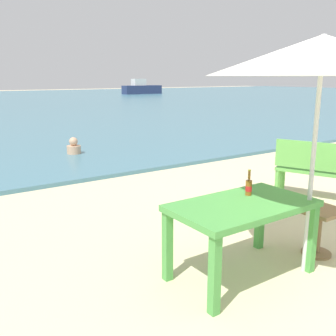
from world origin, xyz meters
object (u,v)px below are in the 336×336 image
side_table_wood (319,225)px  boat_cargo_ship (142,88)px  patio_umbrella (322,56)px  bench_green_left (314,167)px  beer_bottle_amber (249,186)px  swimmer_person (74,147)px  picnic_table_green (242,214)px

side_table_wood → boat_cargo_ship: 40.33m
boat_cargo_ship → side_table_wood: bearing=-117.9°
patio_umbrella → bench_green_left: patio_umbrella is taller
beer_bottle_amber → boat_cargo_ship: boat_cargo_ship is taller
boat_cargo_ship → swimmer_person: bearing=-123.5°
bench_green_left → boat_cargo_ship: size_ratio=0.27×
beer_bottle_amber → patio_umbrella: 1.39m
beer_bottle_amber → patio_umbrella: (0.38, -0.45, 1.26)m
patio_umbrella → swimmer_person: (0.21, 6.85, -1.88)m
side_table_wood → bench_green_left: 2.11m
boat_cargo_ship → picnic_table_green: bearing=-119.3°
picnic_table_green → patio_umbrella: (0.60, -0.30, 1.47)m
side_table_wood → swimmer_person: bearing=91.9°
bench_green_left → swimmer_person: 5.78m
patio_umbrella → swimmer_person: patio_umbrella is taller
swimmer_person → side_table_wood: bearing=-88.1°
beer_bottle_amber → side_table_wood: 1.00m
beer_bottle_amber → bench_green_left: size_ratio=0.21×
swimmer_person → bench_green_left: bearing=-70.7°
picnic_table_green → swimmer_person: (0.81, 6.55, -0.41)m
swimmer_person → boat_cargo_ship: bearing=56.5°
beer_bottle_amber → swimmer_person: bearing=84.8°
patio_umbrella → boat_cargo_ship: bearing=61.6°
picnic_table_green → bench_green_left: bearing=22.2°
picnic_table_green → beer_bottle_amber: beer_bottle_amber is taller
side_table_wood → picnic_table_green: bearing=171.6°
beer_bottle_amber → side_table_wood: bearing=-20.1°
picnic_table_green → swimmer_person: size_ratio=3.41×
patio_umbrella → bench_green_left: bearing=33.7°
picnic_table_green → swimmer_person: picnic_table_green is taller
bench_green_left → picnic_table_green: bearing=-157.8°
beer_bottle_amber → swimmer_person: (0.59, 6.41, -0.61)m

